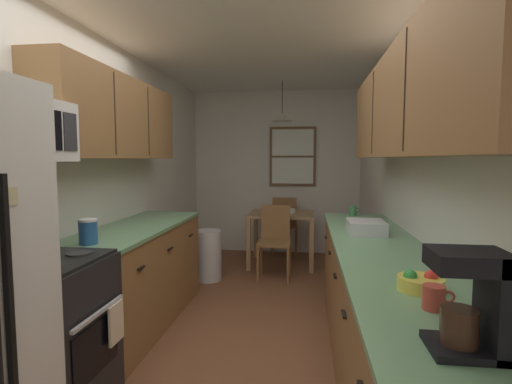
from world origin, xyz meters
The scene contains 25 objects.
ground_plane centered at (0.00, 1.00, 0.00)m, with size 12.00×12.00×0.00m, color brown.
wall_left centered at (-1.35, 1.00, 1.27)m, with size 0.10×9.00×2.55m, color silver.
wall_right centered at (1.35, 1.00, 1.27)m, with size 0.10×9.00×2.55m, color silver.
wall_back centered at (0.00, 3.65, 1.27)m, with size 4.40×0.10×2.55m, color silver.
ceiling_slab centered at (0.00, 1.00, 2.59)m, with size 4.40×9.00×0.08m, color white.
stove_range centered at (-0.99, -0.54, 0.47)m, with size 0.66×0.65×1.10m.
microwave_over_range centered at (-1.11, -0.54, 1.65)m, with size 0.39×0.61×0.35m.
counter_left centered at (-1.00, 0.71, 0.45)m, with size 0.64×1.84×0.90m.
upper_cabinets_left centered at (-1.14, 0.66, 1.84)m, with size 0.33×1.92×0.69m.
counter_right centered at (1.00, 0.10, 0.45)m, with size 0.64×3.27×0.90m.
upper_cabinets_right centered at (1.14, 0.05, 1.83)m, with size 0.33×2.95×0.66m.
dining_table centered at (0.15, 2.86, 0.61)m, with size 0.89×0.78×0.73m.
dining_chair_near centered at (0.10, 2.26, 0.50)m, with size 0.40×0.40×0.90m.
dining_chair_far centered at (0.15, 3.46, 0.50)m, with size 0.41×0.41×0.90m.
pendant_light centered at (0.15, 2.86, 2.06)m, with size 0.29×0.29×0.54m.
back_window centered at (0.27, 3.58, 1.52)m, with size 0.72×0.05×0.92m.
trash_bin centered at (-0.70, 2.04, 0.31)m, with size 0.32×0.32×0.61m, color silver.
storage_canister centered at (-1.00, -0.04, 0.99)m, with size 0.13×0.13×0.17m.
dish_towel centered at (-0.64, -0.37, 0.50)m, with size 0.02×0.16×0.24m, color beige.
coffee_maker centered at (1.01, -1.29, 1.06)m, with size 0.22×0.18×0.31m.
mug_by_coffeemaker centered at (0.99, -0.95, 0.95)m, with size 0.12×0.09×0.10m.
mug_spare centered at (0.97, 1.56, 0.95)m, with size 0.11×0.07×0.10m.
fruit_bowl centered at (1.00, -0.73, 0.94)m, with size 0.20×0.20×0.09m.
dish_rack centered at (0.96, 0.61, 0.95)m, with size 0.28×0.34×0.10m, color silver.
table_serving_bowl centered at (0.23, 2.91, 0.76)m, with size 0.22×0.22×0.06m, color silver.
Camera 1 is at (0.50, -2.49, 1.49)m, focal length 27.07 mm.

